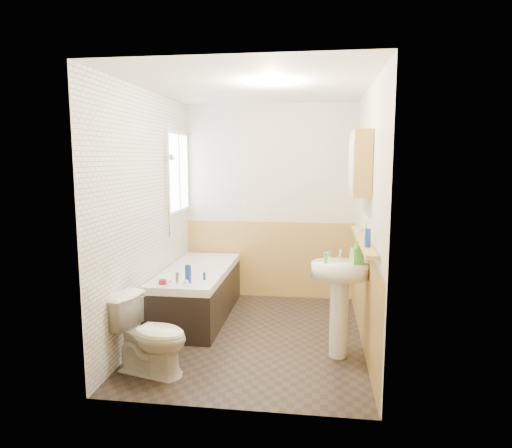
% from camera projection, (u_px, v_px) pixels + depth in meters
% --- Properties ---
extents(floor, '(2.80, 2.80, 0.00)m').
position_uv_depth(floor, '(254.00, 336.00, 4.71)').
color(floor, black).
rests_on(floor, ground).
extents(ceiling, '(2.80, 2.80, 0.00)m').
position_uv_depth(ceiling, '(254.00, 87.00, 4.35)').
color(ceiling, white).
rests_on(ceiling, ground).
extents(wall_back, '(2.20, 0.02, 2.50)m').
position_uv_depth(wall_back, '(269.00, 203.00, 5.92)').
color(wall_back, beige).
rests_on(wall_back, ground).
extents(wall_front, '(2.20, 0.02, 2.50)m').
position_uv_depth(wall_front, '(226.00, 242.00, 3.15)').
color(wall_front, beige).
rests_on(wall_front, ground).
extents(wall_left, '(0.02, 2.80, 2.50)m').
position_uv_depth(wall_left, '(147.00, 214.00, 4.68)').
color(wall_left, beige).
rests_on(wall_left, ground).
extents(wall_right, '(0.02, 2.80, 2.50)m').
position_uv_depth(wall_right, '(368.00, 218.00, 4.39)').
color(wall_right, beige).
rests_on(wall_right, ground).
extents(wainscot_right, '(0.01, 2.80, 1.00)m').
position_uv_depth(wainscot_right, '(363.00, 293.00, 4.50)').
color(wainscot_right, tan).
rests_on(wainscot_right, wall_right).
extents(wainscot_front, '(2.20, 0.01, 1.00)m').
position_uv_depth(wainscot_front, '(227.00, 344.00, 3.28)').
color(wainscot_front, tan).
rests_on(wainscot_front, wall_front).
extents(wainscot_back, '(2.20, 0.01, 1.00)m').
position_uv_depth(wainscot_back, '(269.00, 259.00, 6.00)').
color(wainscot_back, tan).
rests_on(wainscot_back, wall_back).
extents(tile_cladding_left, '(0.01, 2.80, 2.50)m').
position_uv_depth(tile_cladding_left, '(149.00, 214.00, 4.68)').
color(tile_cladding_left, white).
rests_on(tile_cladding_left, wall_left).
extents(tile_return_back, '(0.75, 0.01, 1.50)m').
position_uv_depth(tile_return_back, '(214.00, 164.00, 5.92)').
color(tile_return_back, white).
rests_on(tile_return_back, wall_back).
extents(window, '(0.03, 0.79, 0.99)m').
position_uv_depth(window, '(178.00, 172.00, 5.55)').
color(window, white).
rests_on(window, wall_left).
extents(bathtub, '(0.70, 1.69, 0.71)m').
position_uv_depth(bathtub, '(198.00, 291.00, 5.26)').
color(bathtub, black).
rests_on(bathtub, floor).
extents(shower_riser, '(0.10, 0.07, 1.09)m').
position_uv_depth(shower_riser, '(169.00, 181.00, 5.11)').
color(shower_riser, silver).
rests_on(shower_riser, wall_left).
extents(toilet, '(0.76, 0.55, 0.67)m').
position_uv_depth(toilet, '(150.00, 335.00, 3.87)').
color(toilet, white).
rests_on(toilet, floor).
extents(sink, '(0.52, 0.42, 1.00)m').
position_uv_depth(sink, '(340.00, 290.00, 4.15)').
color(sink, white).
rests_on(sink, floor).
extents(pine_shelf, '(0.10, 1.55, 0.03)m').
position_uv_depth(pine_shelf, '(363.00, 240.00, 4.16)').
color(pine_shelf, tan).
rests_on(pine_shelf, wall_right).
extents(medicine_cabinet, '(0.17, 0.67, 0.60)m').
position_uv_depth(medicine_cabinet, '(360.00, 163.00, 4.28)').
color(medicine_cabinet, tan).
rests_on(medicine_cabinet, wall_right).
extents(foam_can, '(0.06, 0.06, 0.15)m').
position_uv_depth(foam_can, '(368.00, 238.00, 3.74)').
color(foam_can, '#19339E').
rests_on(foam_can, pine_shelf).
extents(green_bottle, '(0.06, 0.06, 0.23)m').
position_uv_depth(green_bottle, '(366.00, 230.00, 3.89)').
color(green_bottle, '#59C647').
rests_on(green_bottle, pine_shelf).
extents(black_jar, '(0.08, 0.08, 0.04)m').
position_uv_depth(black_jar, '(359.00, 230.00, 4.53)').
color(black_jar, silver).
rests_on(black_jar, pine_shelf).
extents(soap_bottle, '(0.15, 0.23, 0.10)m').
position_uv_depth(soap_bottle, '(357.00, 258.00, 4.06)').
color(soap_bottle, '#59C647').
rests_on(soap_bottle, sink).
extents(clear_bottle, '(0.04, 0.04, 0.10)m').
position_uv_depth(clear_bottle, '(326.00, 258.00, 4.08)').
color(clear_bottle, '#59C647').
rests_on(clear_bottle, sink).
extents(blue_gel, '(0.06, 0.04, 0.19)m').
position_uv_depth(blue_gel, '(188.00, 274.00, 4.57)').
color(blue_gel, '#19339E').
rests_on(blue_gel, bathtub).
extents(cream_jar, '(0.10, 0.10, 0.05)m').
position_uv_depth(cream_jar, '(162.00, 282.00, 4.55)').
color(cream_jar, maroon).
rests_on(cream_jar, bathtub).
extents(orange_bottle, '(0.03, 0.03, 0.08)m').
position_uv_depth(orange_bottle, '(204.00, 276.00, 4.71)').
color(orange_bottle, navy).
rests_on(orange_bottle, bathtub).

